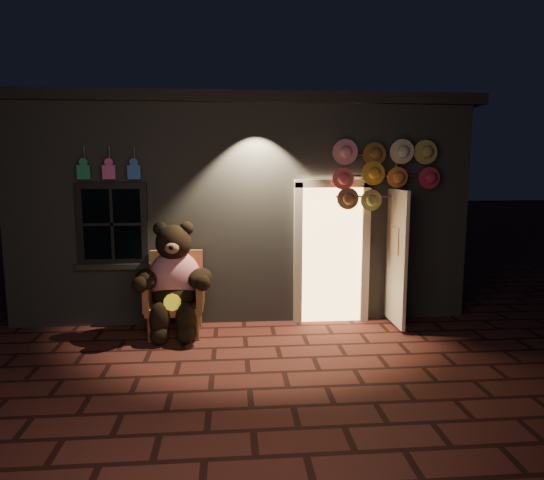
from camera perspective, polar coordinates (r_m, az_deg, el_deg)
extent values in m
plane|color=#552520|center=(6.21, -2.95, -13.83)|extent=(60.00, 60.00, 0.00)
cube|color=slate|center=(9.77, -3.82, 4.23)|extent=(7.00, 5.00, 3.30)
cube|color=black|center=(9.81, -3.92, 14.37)|extent=(7.30, 5.30, 0.16)
cube|color=black|center=(7.45, -18.21, 1.81)|extent=(1.00, 0.10, 1.20)
cube|color=black|center=(7.42, -18.26, 1.79)|extent=(0.82, 0.06, 1.02)
cube|color=slate|center=(7.55, -17.99, -2.94)|extent=(1.10, 0.14, 0.08)
cube|color=#E8B268|center=(7.50, 6.97, -1.65)|extent=(0.92, 0.10, 2.10)
cube|color=beige|center=(7.37, 3.07, -1.78)|extent=(0.12, 0.12, 2.20)
cube|color=beige|center=(7.58, 10.88, -1.63)|extent=(0.12, 0.12, 2.20)
cube|color=beige|center=(7.35, 7.18, 6.61)|extent=(1.16, 0.12, 0.12)
cube|color=beige|center=(7.38, 14.43, -2.02)|extent=(0.05, 0.80, 2.00)
cube|color=#278F5C|center=(7.42, -21.26, 7.45)|extent=(0.18, 0.07, 0.20)
cylinder|color=#59595E|center=(7.49, -21.23, 9.37)|extent=(0.02, 0.02, 0.25)
cube|color=#D457A4|center=(7.33, -18.61, 7.57)|extent=(0.18, 0.07, 0.20)
cylinder|color=#59595E|center=(7.40, -18.59, 9.51)|extent=(0.02, 0.02, 0.25)
cube|color=blue|center=(7.26, -15.91, 7.68)|extent=(0.18, 0.07, 0.20)
cylinder|color=#59595E|center=(7.32, -15.89, 9.65)|extent=(0.02, 0.02, 0.25)
cube|color=#A4623F|center=(7.10, -11.30, -7.69)|extent=(0.77, 0.71, 0.11)
cube|color=#A4623F|center=(7.32, -11.12, -4.12)|extent=(0.76, 0.09, 0.76)
cube|color=#A4623F|center=(7.07, -14.28, -6.03)|extent=(0.09, 0.65, 0.44)
cube|color=#A4623F|center=(6.99, -8.42, -6.02)|extent=(0.09, 0.65, 0.44)
cylinder|color=#A4623F|center=(6.92, -14.23, -10.19)|extent=(0.05, 0.05, 0.35)
cylinder|color=#A4623F|center=(6.85, -8.74, -10.22)|extent=(0.05, 0.05, 0.35)
cylinder|color=#A4623F|center=(7.49, -13.52, -8.73)|extent=(0.05, 0.05, 0.35)
cylinder|color=#A4623F|center=(7.43, -8.47, -8.73)|extent=(0.05, 0.05, 0.35)
ellipsoid|color=red|center=(7.05, -11.35, -4.34)|extent=(0.74, 0.60, 0.78)
ellipsoid|color=black|center=(7.02, -11.37, -6.31)|extent=(0.61, 0.52, 0.36)
sphere|color=black|center=(6.90, -11.52, -0.30)|extent=(0.50, 0.50, 0.50)
sphere|color=black|center=(6.93, -13.05, 1.32)|extent=(0.20, 0.20, 0.20)
sphere|color=black|center=(6.89, -10.01, 1.37)|extent=(0.20, 0.20, 0.20)
ellipsoid|color=#9D6447|center=(6.69, -11.71, -0.96)|extent=(0.20, 0.14, 0.16)
ellipsoid|color=black|center=(6.86, -14.64, -4.52)|extent=(0.44, 0.57, 0.28)
ellipsoid|color=black|center=(6.78, -8.45, -4.49)|extent=(0.44, 0.57, 0.28)
ellipsoid|color=black|center=(6.80, -13.07, -9.13)|extent=(0.28, 0.28, 0.48)
ellipsoid|color=black|center=(6.76, -10.11, -9.14)|extent=(0.28, 0.28, 0.48)
sphere|color=black|center=(6.80, -13.09, -10.86)|extent=(0.26, 0.26, 0.26)
sphere|color=black|center=(6.76, -10.11, -10.88)|extent=(0.26, 0.26, 0.26)
cylinder|color=yellow|center=(6.71, -11.65, -7.19)|extent=(0.24, 0.10, 0.23)
cylinder|color=#59595E|center=(7.61, 14.17, 0.78)|extent=(0.04, 0.04, 2.75)
cylinder|color=#59595E|center=(7.44, 12.28, 9.74)|extent=(1.22, 0.03, 0.03)
cylinder|color=#59595E|center=(7.43, 12.21, 7.38)|extent=(1.22, 0.03, 0.03)
cylinder|color=#59595E|center=(7.44, 12.14, 5.03)|extent=(1.22, 0.03, 0.03)
cylinder|color=pink|center=(7.25, 8.66, 10.28)|extent=(0.35, 0.11, 0.35)
cylinder|color=brown|center=(7.33, 11.86, 10.17)|extent=(0.35, 0.11, 0.35)
cylinder|color=beige|center=(7.43, 15.00, 10.04)|extent=(0.35, 0.11, 0.35)
cylinder|color=tan|center=(7.63, 17.77, 9.88)|extent=(0.35, 0.11, 0.35)
cylinder|color=#F15D63|center=(7.22, 8.65, 7.45)|extent=(0.35, 0.11, 0.35)
cylinder|color=gold|center=(7.29, 11.85, 7.38)|extent=(0.35, 0.11, 0.35)
cylinder|color=orange|center=(7.48, 14.74, 7.30)|extent=(0.35, 0.11, 0.35)
cylinder|color=#C92B44|center=(7.60, 17.74, 7.19)|extent=(0.35, 0.11, 0.35)
cylinder|color=#9E683F|center=(7.20, 8.64, 4.61)|extent=(0.35, 0.11, 0.35)
cylinder|color=#9B9D4D|center=(7.36, 11.63, 4.61)|extent=(0.35, 0.11, 0.35)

